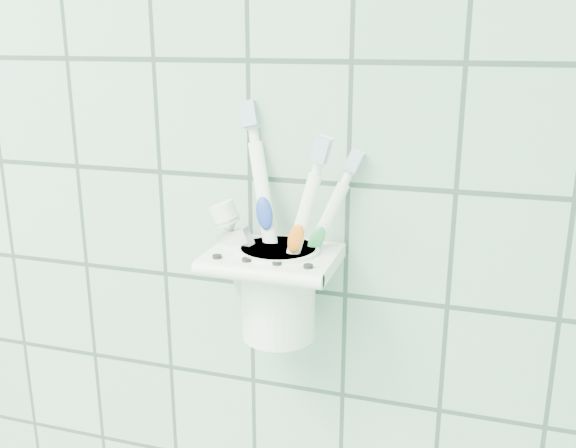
# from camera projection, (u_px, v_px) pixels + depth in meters

# --- Properties ---
(holder_bracket) EXTENTS (0.12, 0.10, 0.04)m
(holder_bracket) POSITION_uv_depth(u_px,v_px,m) (274.00, 260.00, 0.59)
(holder_bracket) COLOR white
(holder_bracket) RESTS_ON wall_back
(cup) EXTENTS (0.08, 0.08, 0.09)m
(cup) POSITION_uv_depth(u_px,v_px,m) (278.00, 288.00, 0.60)
(cup) COLOR white
(cup) RESTS_ON holder_bracket
(toothbrush_pink) EXTENTS (0.06, 0.06, 0.22)m
(toothbrush_pink) POSITION_uv_depth(u_px,v_px,m) (283.00, 219.00, 0.57)
(toothbrush_pink) COLOR white
(toothbrush_pink) RESTS_ON cup
(toothbrush_blue) EXTENTS (0.07, 0.06, 0.18)m
(toothbrush_blue) POSITION_uv_depth(u_px,v_px,m) (274.00, 236.00, 0.58)
(toothbrush_blue) COLOR white
(toothbrush_blue) RESTS_ON cup
(toothbrush_orange) EXTENTS (0.06, 0.02, 0.19)m
(toothbrush_orange) POSITION_uv_depth(u_px,v_px,m) (270.00, 232.00, 0.58)
(toothbrush_orange) COLOR white
(toothbrush_orange) RESTS_ON cup
(toothpaste_tube) EXTENTS (0.06, 0.03, 0.14)m
(toothpaste_tube) POSITION_uv_depth(u_px,v_px,m) (267.00, 253.00, 0.60)
(toothpaste_tube) COLOR silver
(toothpaste_tube) RESTS_ON cup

